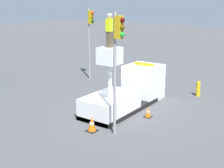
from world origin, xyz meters
name	(u,v)px	position (x,y,z in m)	size (l,w,h in m)	color
ground_plane	(120,110)	(0.00, 0.00, 0.00)	(120.00, 120.00, 0.00)	#4C4C4F
bucket_truck	(128,92)	(0.78, 0.00, 0.90)	(6.45, 2.16, 3.83)	black
worker	(110,31)	(-1.07, 0.00, 4.71)	(0.40, 0.26, 1.75)	brown
traffic_light_pole	(117,51)	(-2.98, -1.78, 4.06)	(0.34, 0.57, 5.76)	gray
traffic_light_across	(90,30)	(4.79, 6.08, 3.94)	(0.34, 0.57, 5.59)	gray
fire_hydrant	(198,89)	(5.27, -2.75, 0.50)	(0.50, 0.26, 1.03)	gold
traffic_cone_rear	(92,124)	(-3.34, -0.53, 0.36)	(0.51, 0.51, 0.75)	black
traffic_cone_curbside	(148,112)	(-0.09, -1.88, 0.28)	(0.40, 0.40, 0.60)	black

